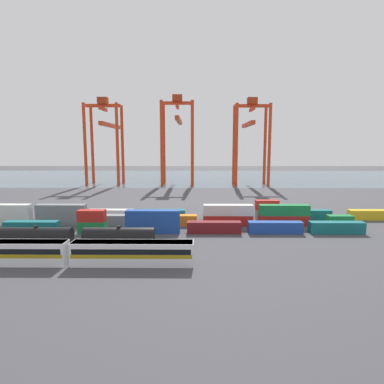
{
  "coord_description": "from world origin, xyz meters",
  "views": [
    {
      "loc": [
        11.16,
        -74.11,
        19.37
      ],
      "look_at": [
        10.12,
        33.76,
        4.26
      ],
      "focal_mm": 30.56,
      "sensor_mm": 36.0,
      "label": 1
    }
  ],
  "objects": [
    {
      "name": "shipping_container_19",
      "position": [
        -25.43,
        11.58,
        1.3
      ],
      "size": [
        6.04,
        2.44,
        2.6
      ],
      "primitive_type": "cube",
      "color": "slate",
      "rests_on": "ground_plane"
    },
    {
      "name": "shipping_container_5",
      "position": [
        15.42,
        -2.32,
        1.3
      ],
      "size": [
        12.1,
        2.44,
        2.6
      ],
      "primitive_type": "cube",
      "color": "maroon",
      "rests_on": "ground_plane"
    },
    {
      "name": "harbour_water",
      "position": [
        0.0,
        132.57,
        0.0
      ],
      "size": [
        400.0,
        110.0,
        0.01
      ],
      "primitive_type": "cube",
      "color": "#475B6B",
      "rests_on": "ground_plane"
    },
    {
      "name": "gantry_crane_central",
      "position": [
        2.25,
        96.2,
        27.62
      ],
      "size": [
        16.59,
        41.03,
        44.69
      ],
      "color": "red",
      "rests_on": "ground_plane"
    },
    {
      "name": "shipping_container_14",
      "position": [
        19.26,
        4.63,
        1.3
      ],
      "size": [
        12.1,
        2.44,
        2.6
      ],
      "primitive_type": "cube",
      "color": "#AD211C",
      "rests_on": "ground_plane"
    },
    {
      "name": "shipping_container_2",
      "position": [
        -12.12,
        -2.32,
        3.9
      ],
      "size": [
        6.04,
        2.44,
        2.6
      ],
      "primitive_type": "cube",
      "color": "#AD211C",
      "rests_on": "shipping_container_1"
    },
    {
      "name": "shipping_container_8",
      "position": [
        -35.59,
        4.63,
        1.3
      ],
      "size": [
        12.1,
        2.44,
        2.6
      ],
      "primitive_type": "cube",
      "color": "silver",
      "rests_on": "ground_plane"
    },
    {
      "name": "shipping_container_23",
      "position": [
        30.32,
        11.58,
        1.3
      ],
      "size": [
        6.04,
        2.44,
        2.6
      ],
      "primitive_type": "cube",
      "color": "slate",
      "rests_on": "ground_plane"
    },
    {
      "name": "passenger_train",
      "position": [
        -9.53,
        -22.44,
        2.14
      ],
      "size": [
        40.88,
        3.14,
        3.9
      ],
      "color": "silver",
      "rests_on": "ground_plane"
    },
    {
      "name": "shipping_container_15",
      "position": [
        19.26,
        4.63,
        3.9
      ],
      "size": [
        12.1,
        2.44,
        2.6
      ],
      "primitive_type": "cube",
      "color": "silver",
      "rests_on": "shipping_container_14"
    },
    {
      "name": "shipping_container_16",
      "position": [
        32.98,
        4.63,
        1.3
      ],
      "size": [
        12.1,
        2.44,
        2.6
      ],
      "primitive_type": "cube",
      "color": "#AD211C",
      "rests_on": "ground_plane"
    },
    {
      "name": "ground_plane",
      "position": [
        0.0,
        40.0,
        0.0
      ],
      "size": [
        420.0,
        420.0,
        0.0
      ],
      "primitive_type": "plane",
      "color": "#424247"
    },
    {
      "name": "shipping_container_24",
      "position": [
        30.32,
        11.58,
        3.9
      ],
      "size": [
        6.04,
        2.44,
        2.6
      ],
      "primitive_type": "cube",
      "color": "#AD211C",
      "rests_on": "shipping_container_23"
    },
    {
      "name": "shipping_container_13",
      "position": [
        5.55,
        4.63,
        1.3
      ],
      "size": [
        12.1,
        2.44,
        2.6
      ],
      "primitive_type": "cube",
      "color": "orange",
      "rests_on": "ground_plane"
    },
    {
      "name": "gantry_crane_west",
      "position": [
        -34.93,
        95.86,
        26.49
      ],
      "size": [
        17.52,
        38.91,
        43.52
      ],
      "color": "red",
      "rests_on": "ground_plane"
    },
    {
      "name": "shipping_container_20",
      "position": [
        -11.5,
        11.58,
        1.3
      ],
      "size": [
        12.1,
        2.44,
        2.6
      ],
      "primitive_type": "cube",
      "color": "silver",
      "rests_on": "ground_plane"
    },
    {
      "name": "shipping_container_17",
      "position": [
        32.98,
        4.63,
        3.9
      ],
      "size": [
        12.1,
        2.44,
        2.6
      ],
      "primitive_type": "cube",
      "color": "#197538",
      "rests_on": "shipping_container_16"
    },
    {
      "name": "shipping_container_0",
      "position": [
        -25.89,
        -2.32,
        1.3
      ],
      "size": [
        12.1,
        2.44,
        2.6
      ],
      "primitive_type": "cube",
      "color": "#146066",
      "rests_on": "ground_plane"
    },
    {
      "name": "shipping_container_11",
      "position": [
        -21.87,
        4.63,
        3.9
      ],
      "size": [
        12.1,
        2.44,
        2.6
      ],
      "primitive_type": "cube",
      "color": "slate",
      "rests_on": "shipping_container_10"
    },
    {
      "name": "shipping_container_3",
      "position": [
        1.65,
        -2.32,
        1.3
      ],
      "size": [
        12.1,
        2.44,
        2.6
      ],
      "primitive_type": "cube",
      "color": "#1C4299",
      "rests_on": "ground_plane"
    },
    {
      "name": "freight_tank_row",
      "position": [
        -19.02,
        -14.05,
        2.14
      ],
      "size": [
        44.85,
        3.02,
        4.48
      ],
      "color": "#232326",
      "rests_on": "ground_plane"
    },
    {
      "name": "shipping_container_1",
      "position": [
        -12.12,
        -2.32,
        1.3
      ],
      "size": [
        6.04,
        2.44,
        2.6
      ],
      "primitive_type": "cube",
      "color": "#197538",
      "rests_on": "ground_plane"
    },
    {
      "name": "shipping_container_9",
      "position": [
        -35.59,
        4.63,
        3.9
      ],
      "size": [
        12.1,
        2.44,
        2.6
      ],
      "primitive_type": "cube",
      "color": "silver",
      "rests_on": "shipping_container_8"
    },
    {
      "name": "shipping_container_7",
      "position": [
        42.96,
        -2.32,
        1.3
      ],
      "size": [
        12.1,
        2.44,
        2.6
      ],
      "primitive_type": "cube",
      "color": "#146066",
      "rests_on": "ground_plane"
    },
    {
      "name": "shipping_container_21",
      "position": [
        2.44,
        11.58,
        1.3
      ],
      "size": [
        12.1,
        2.44,
        2.6
      ],
      "primitive_type": "cube",
      "color": "#146066",
      "rests_on": "ground_plane"
    },
    {
      "name": "shipping_container_4",
      "position": [
        1.65,
        -2.32,
        3.9
      ],
      "size": [
        12.1,
        2.44,
        2.6
      ],
      "primitive_type": "cube",
      "color": "#1C4299",
      "rests_on": "shipping_container_3"
    },
    {
      "name": "shipping_container_22",
      "position": [
        16.38,
        11.58,
        1.3
      ],
      "size": [
        6.04,
        2.44,
        2.6
      ],
      "primitive_type": "cube",
      "color": "maroon",
      "rests_on": "ground_plane"
    },
    {
      "name": "shipping_container_18",
      "position": [
        46.69,
        4.63,
        1.3
      ],
      "size": [
        6.04,
        2.44,
        2.6
      ],
      "primitive_type": "cube",
      "color": "#197538",
      "rests_on": "ground_plane"
    },
    {
      "name": "shipping_container_25",
      "position": [
        44.25,
        11.58,
        1.3
      ],
      "size": [
        6.04,
        2.44,
        2.6
      ],
      "primitive_type": "cube",
      "color": "#146066",
      "rests_on": "ground_plane"
    },
    {
      "name": "gantry_crane_east",
      "position": [
        39.44,
        95.14,
        26.33
      ],
      "size": [
        17.73,
        34.06,
        43.32
      ],
      "color": "red",
      "rests_on": "ground_plane"
    },
    {
      "name": "shipping_container_12",
      "position": [
        -8.16,
        4.63,
        1.3
      ],
      "size": [
        12.1,
        2.44,
        2.6
      ],
      "primitive_type": "cube",
      "color": "slate",
      "rests_on": "ground_plane"
    },
    {
      "name": "shipping_container_6",
      "position": [
        29.19,
        -2.32,
        1.3
      ],
      "size": [
        12.1,
        2.44,
        2.6
      ],
      "primitive_type": "cube",
      "color": "#1C4299",
      "rests_on": "ground_plane"
    },
    {
      "name": "shipping_container_10",
      "position": [
        -21.87,
        4.63,
        1.3
      ],
      "size": [
        12.1,
        2.44,
        2.6
      ],
      "primitive_type": "cube",
      "color": "slate",
      "rests_on": "ground_plane"
    },
    {
      "name": "shipping_container_26",
      "position": [
        58.19,
        11.58,
        1.3
      ],
      "size": [
        12.1,
        2.44,
        2.6
      ],
      "primitive_type": "cube",
      "color": "gold",
      "rests_on": "ground_plane"
    }
  ]
}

